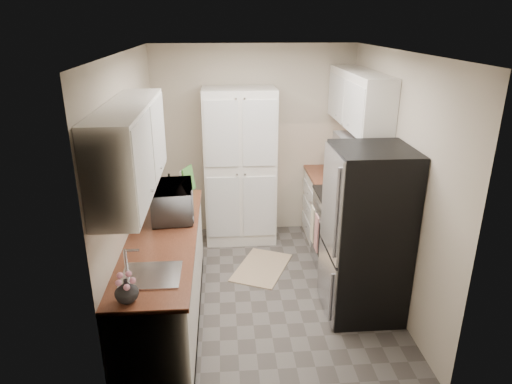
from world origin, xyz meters
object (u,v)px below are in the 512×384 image
(pantry_cabinet, at_px, (240,167))
(toaster_oven, at_px, (340,163))
(refrigerator, at_px, (367,234))
(microwave, at_px, (173,201))
(wine_bottle, at_px, (170,187))
(electric_range, at_px, (346,232))

(pantry_cabinet, xyz_separation_m, toaster_oven, (1.29, -0.02, 0.03))
(refrigerator, relative_size, microwave, 2.87)
(pantry_cabinet, xyz_separation_m, refrigerator, (1.14, -1.73, -0.15))
(wine_bottle, bearing_deg, toaster_oven, 20.55)
(electric_range, distance_m, microwave, 2.04)
(electric_range, height_order, toaster_oven, toaster_oven)
(refrigerator, bearing_deg, electric_range, 87.52)
(microwave, height_order, toaster_oven, microwave)
(pantry_cabinet, height_order, electric_range, pantry_cabinet)
(pantry_cabinet, bearing_deg, electric_range, -38.22)
(toaster_oven, bearing_deg, refrigerator, -102.23)
(electric_range, height_order, wine_bottle, wine_bottle)
(electric_range, xyz_separation_m, toaster_oven, (0.12, 0.90, 0.55))
(microwave, bearing_deg, toaster_oven, -62.54)
(refrigerator, distance_m, wine_bottle, 2.16)
(refrigerator, bearing_deg, wine_bottle, 154.82)
(pantry_cabinet, relative_size, electric_range, 1.77)
(pantry_cabinet, xyz_separation_m, electric_range, (1.17, -0.93, -0.52))
(electric_range, bearing_deg, pantry_cabinet, 141.78)
(microwave, bearing_deg, electric_range, -83.46)
(pantry_cabinet, bearing_deg, microwave, -118.56)
(pantry_cabinet, height_order, microwave, pantry_cabinet)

